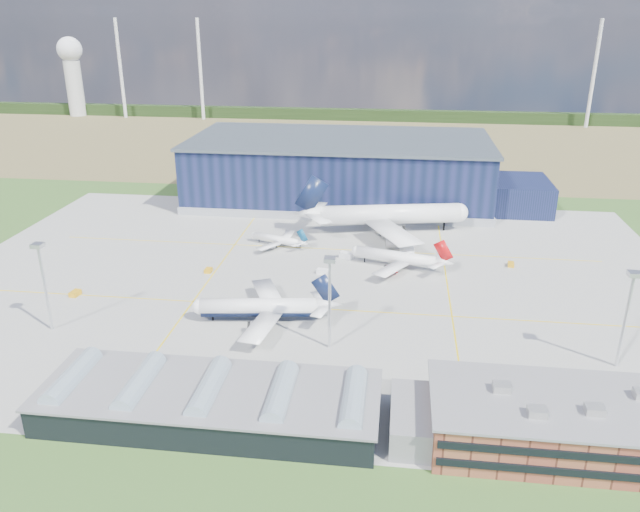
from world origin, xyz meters
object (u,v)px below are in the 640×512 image
Objects in this scene: hangar at (347,173)px; gse_cart_b at (322,271)px; gse_tug_a at (75,293)px; airliner_red at (397,251)px; light_mast_east at (628,304)px; gse_van_b at (346,256)px; light_mast_west at (42,273)px; airstair at (207,370)px; ops_building at (557,422)px; gse_van_a at (134,363)px; gse_tug_c at (511,264)px; car_b at (582,397)px; gse_van_c at (463,390)px; car_a at (517,402)px; airliner_navy at (259,298)px; light_mast_center at (330,288)px; gse_tug_b at (208,270)px; airliner_regional at (277,236)px; airliner_widebody at (390,204)px.

hangar reaches higher than gse_cart_b.
airliner_red is at bearing 25.74° from gse_tug_a.
gse_van_b is at bearing 139.11° from light_mast_east.
light_mast_west is 5.09× the size of gse_van_b.
gse_cart_b is 0.68× the size of airstair.
gse_van_a is at bearing 169.99° from ops_building.
hangar is at bearing 67.89° from airstair.
gse_tug_c is 0.78× the size of car_b.
gse_van_c is at bearing -9.10° from light_mast_west.
gse_van_c is (30.92, -73.20, 0.08)m from gse_van_b.
car_b is (123.83, -14.68, -14.81)m from light_mast_west.
gse_tug_a is 1.15× the size of gse_tug_c.
car_a is (25.53, -70.00, -4.74)m from airliner_red.
airliner_navy reaches higher than gse_van_c.
gse_tug_a is (-138.97, 19.49, -14.72)m from light_mast_east.
car_b is at bearing -15.25° from light_mast_center.
gse_tug_b is at bearing -112.37° from hangar.
light_mast_center is 24.21m from airliner_navy.
gse_tug_c is 0.89× the size of gse_cart_b.
airliner_navy reaches higher than car_a.
hangar is 29.65× the size of airstair.
light_mast_west is at bearing -123.06° from gse_tug_b.
airliner_navy reaches higher than gse_van_a.
light_mast_east is at bearing -59.95° from hangar.
airliner_navy is at bearing 147.29° from ops_building.
light_mast_east is 6.08× the size of car_b.
hangar is 62.14m from airliner_regional.
car_a is at bearing 147.92° from airliner_regional.
hangar is at bearing -87.60° from airliner_regional.
light_mast_west is at bearing -116.71° from hangar.
gse_tug_c is at bearing 48.59° from light_mast_center.
light_mast_west reaches higher than airstair.
airliner_red reaches higher than gse_van_b.
car_a is (40.42, -18.00, -14.82)m from light_mast_center.
airliner_navy is 10.21× the size of car_b.
airliner_widebody is at bearing -133.40° from airliner_regional.
ops_building is 90.66m from gse_cart_b.
light_mast_east is 3.99× the size of gse_van_a.
gse_van_b reaches higher than gse_tug_b.
hangar is 6.30× the size of light_mast_east.
light_mast_center is (-45.01, 30.00, 10.64)m from ops_building.
gse_van_b is (-46.06, 87.20, -3.76)m from ops_building.
gse_tug_c is (50.56, 57.33, -14.79)m from light_mast_center.
gse_tug_c is (57.75, -67.47, -10.97)m from hangar.
ops_building is at bearing -16.94° from gse_tug_a.
airliner_red reaches higher than airliner_regional.
gse_tug_a is at bearing -157.37° from gse_tug_c.
airliner_navy is 66.82m from car_a.
gse_tug_a is (-118.97, 49.50, -4.09)m from ops_building.
light_mast_west reaches higher than airliner_navy.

